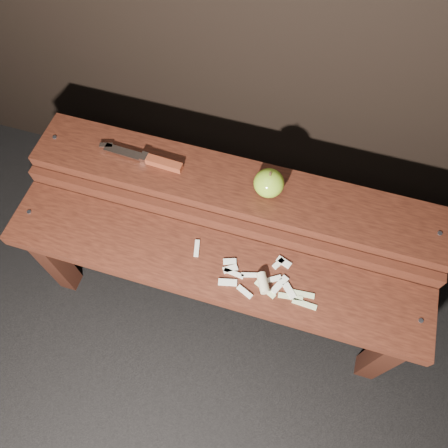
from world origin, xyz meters
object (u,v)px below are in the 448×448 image
(bench_rear_tier, at_px, (234,200))
(knife, at_px, (154,161))
(apple, at_px, (269,183))
(bench_front_tier, at_px, (212,276))

(bench_rear_tier, xyz_separation_m, knife, (-0.24, 0.00, 0.10))
(bench_rear_tier, relative_size, apple, 13.73)
(bench_front_tier, distance_m, knife, 0.37)
(apple, bearing_deg, knife, -179.75)
(bench_front_tier, xyz_separation_m, bench_rear_tier, (0.00, 0.23, 0.06))
(apple, xyz_separation_m, knife, (-0.34, -0.00, -0.03))
(bench_front_tier, relative_size, apple, 13.73)
(bench_front_tier, distance_m, apple, 0.31)
(bench_rear_tier, height_order, apple, apple)
(bench_front_tier, bearing_deg, knife, 136.59)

